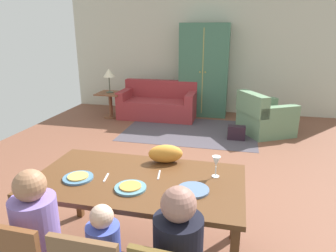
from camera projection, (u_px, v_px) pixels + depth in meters
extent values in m
cube|color=brown|center=(180.00, 163.00, 4.68)|extent=(6.79, 6.45, 0.02)
cube|color=beige|center=(206.00, 56.00, 7.31)|extent=(6.79, 0.10, 2.70)
cube|color=#55321A|center=(138.00, 181.00, 2.55)|extent=(1.76, 0.95, 0.04)
cube|color=#55321A|center=(27.00, 235.00, 2.46)|extent=(0.06, 0.06, 0.72)
cube|color=#55321A|center=(78.00, 186.00, 3.23)|extent=(0.06, 0.06, 0.72)
cube|color=#55321A|center=(235.00, 206.00, 2.88)|extent=(0.06, 0.06, 0.72)
cylinder|color=teal|center=(78.00, 178.00, 2.54)|extent=(0.25, 0.25, 0.02)
cylinder|color=gold|center=(78.00, 176.00, 2.53)|extent=(0.17, 0.17, 0.01)
cylinder|color=teal|center=(130.00, 188.00, 2.38)|extent=(0.25, 0.25, 0.02)
cylinder|color=gold|center=(130.00, 186.00, 2.37)|extent=(0.17, 0.17, 0.01)
cylinder|color=slate|center=(193.00, 190.00, 2.35)|extent=(0.25, 0.25, 0.02)
cylinder|color=silver|center=(215.00, 176.00, 2.58)|extent=(0.06, 0.06, 0.01)
cylinder|color=silver|center=(216.00, 171.00, 2.56)|extent=(0.01, 0.01, 0.09)
cone|color=silver|center=(216.00, 161.00, 2.53)|extent=(0.07, 0.07, 0.09)
cube|color=silver|center=(106.00, 178.00, 2.56)|extent=(0.04, 0.15, 0.01)
cube|color=silver|center=(159.00, 175.00, 2.60)|extent=(0.04, 0.17, 0.01)
cylinder|color=#856BBF|center=(36.00, 229.00, 2.03)|extent=(0.30, 0.30, 0.46)
sphere|color=#9F6E4E|center=(30.00, 185.00, 1.93)|extent=(0.21, 0.21, 0.21)
cylinder|color=#4052C0|center=(104.00, 248.00, 1.95)|extent=(0.22, 0.22, 0.33)
sphere|color=beige|center=(102.00, 216.00, 1.87)|extent=(0.15, 0.15, 0.15)
cylinder|color=black|center=(178.00, 251.00, 1.82)|extent=(0.30, 0.30, 0.46)
sphere|color=#9B6B5E|center=(179.00, 204.00, 1.72)|extent=(0.21, 0.21, 0.21)
ellipsoid|color=orange|center=(166.00, 154.00, 2.84)|extent=(0.35, 0.24, 0.17)
cube|color=#48424A|center=(190.00, 131.00, 6.14)|extent=(2.60, 1.80, 0.01)
cube|color=maroon|center=(158.00, 109.00, 7.01)|extent=(1.73, 0.84, 0.42)
cube|color=maroon|center=(161.00, 89.00, 7.20)|extent=(1.73, 0.20, 0.40)
cube|color=maroon|center=(125.00, 94.00, 7.08)|extent=(0.18, 0.84, 0.20)
cube|color=maroon|center=(191.00, 97.00, 6.75)|extent=(0.18, 0.84, 0.20)
cube|color=slate|center=(266.00, 123.00, 5.95)|extent=(1.15, 1.16, 0.42)
cube|color=slate|center=(252.00, 104.00, 5.73)|extent=(0.60, 0.84, 0.40)
cube|color=slate|center=(278.00, 112.00, 5.55)|extent=(0.82, 0.58, 0.20)
cube|color=slate|center=(258.00, 104.00, 6.16)|extent=(0.82, 0.58, 0.20)
cube|color=#39674F|center=(204.00, 71.00, 7.04)|extent=(1.10, 0.56, 2.10)
cube|color=#AB9B48|center=(203.00, 72.00, 6.78)|extent=(0.02, 0.01, 1.89)
sphere|color=#AB9B48|center=(200.00, 72.00, 6.78)|extent=(0.04, 0.04, 0.04)
sphere|color=#AB9B48|center=(205.00, 72.00, 6.76)|extent=(0.04, 0.04, 0.04)
cube|color=brown|center=(110.00, 93.00, 6.95)|extent=(0.56, 0.56, 0.03)
cylinder|color=brown|center=(111.00, 106.00, 7.04)|extent=(0.08, 0.08, 0.55)
cylinder|color=brown|center=(111.00, 116.00, 7.12)|extent=(0.36, 0.36, 0.03)
cylinder|color=#444D3A|center=(110.00, 92.00, 6.94)|extent=(0.16, 0.16, 0.02)
cylinder|color=#444D3A|center=(109.00, 84.00, 6.89)|extent=(0.02, 0.02, 0.34)
cone|color=beige|center=(109.00, 73.00, 6.81)|extent=(0.26, 0.26, 0.18)
cube|color=black|center=(236.00, 133.00, 5.63)|extent=(0.32, 0.16, 0.26)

